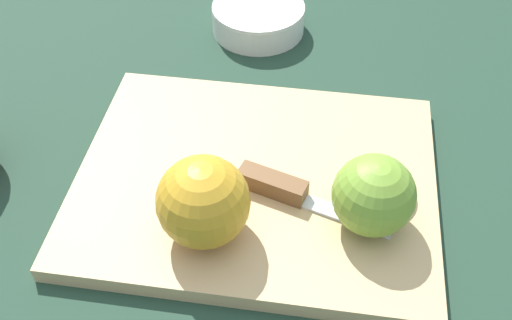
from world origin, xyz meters
The scene contains 7 objects.
ground_plane centered at (0.00, 0.00, 0.00)m, with size 4.00×4.00×0.00m, color #1E3828.
cutting_board centered at (0.00, 0.00, 0.01)m, with size 0.38×0.32×0.02m.
apple_half_left centered at (-0.05, -0.07, 0.06)m, with size 0.08×0.08×0.08m.
apple_half_right centered at (0.10, -0.06, 0.05)m, with size 0.07×0.07×0.07m.
knife centered at (0.02, -0.03, 0.03)m, with size 0.14×0.08×0.02m.
apple_slice centered at (0.11, -0.03, 0.02)m, with size 0.07×0.07×0.00m.
bowl centered at (0.01, 0.27, 0.02)m, with size 0.12×0.12×0.04m.
Camera 1 is at (-0.01, -0.39, 0.44)m, focal length 42.00 mm.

